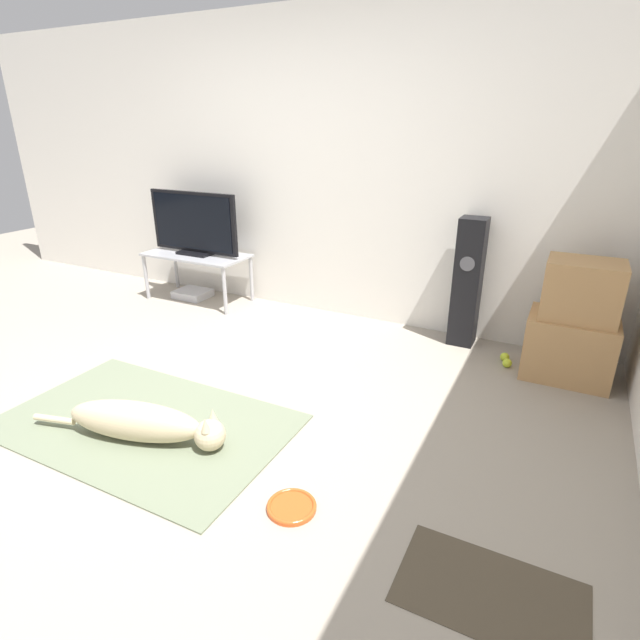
% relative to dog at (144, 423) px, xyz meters
% --- Properties ---
extents(ground_plane, '(12.00, 12.00, 0.00)m').
position_rel_dog_xyz_m(ground_plane, '(-0.13, 0.24, -0.12)').
color(ground_plane, '#9E9384').
extents(wall_back, '(8.00, 0.06, 2.55)m').
position_rel_dog_xyz_m(wall_back, '(-0.13, 2.34, 1.15)').
color(wall_back, silver).
rests_on(wall_back, ground_plane).
extents(area_rug, '(1.71, 1.05, 0.01)m').
position_rel_dog_xyz_m(area_rug, '(-0.13, 0.12, -0.12)').
color(area_rug, slate).
rests_on(area_rug, ground_plane).
extents(dog, '(1.16, 0.39, 0.23)m').
position_rel_dog_xyz_m(dog, '(0.00, 0.00, 0.00)').
color(dog, beige).
rests_on(dog, area_rug).
extents(frisbee, '(0.23, 0.23, 0.03)m').
position_rel_dog_xyz_m(frisbee, '(0.99, -0.08, -0.11)').
color(frisbee, '#DB511E').
rests_on(frisbee, ground_plane).
extents(cardboard_box_lower, '(0.56, 0.44, 0.44)m').
position_rel_dog_xyz_m(cardboard_box_lower, '(2.05, 1.92, 0.10)').
color(cardboard_box_lower, tan).
rests_on(cardboard_box_lower, ground_plane).
extents(cardboard_box_upper, '(0.47, 0.36, 0.39)m').
position_rel_dog_xyz_m(cardboard_box_upper, '(2.06, 1.92, 0.51)').
color(cardboard_box_upper, tan).
rests_on(cardboard_box_upper, cardboard_box_lower).
extents(floor_speaker, '(0.20, 0.20, 1.01)m').
position_rel_dog_xyz_m(floor_speaker, '(1.28, 2.16, 0.38)').
color(floor_speaker, black).
rests_on(floor_speaker, ground_plane).
extents(tv_stand, '(1.02, 0.49, 0.47)m').
position_rel_dog_xyz_m(tv_stand, '(-1.28, 2.02, 0.29)').
color(tv_stand, '#A8A8AD').
rests_on(tv_stand, ground_plane).
extents(tv, '(0.97, 0.20, 0.59)m').
position_rel_dog_xyz_m(tv, '(-1.28, 2.02, 0.64)').
color(tv, black).
rests_on(tv, tv_stand).
extents(tennis_ball_by_boxes, '(0.07, 0.07, 0.07)m').
position_rel_dog_xyz_m(tennis_ball_by_boxes, '(1.64, 1.97, -0.09)').
color(tennis_ball_by_boxes, '#C6E033').
rests_on(tennis_ball_by_boxes, ground_plane).
extents(tennis_ball_near_speaker, '(0.07, 0.07, 0.07)m').
position_rel_dog_xyz_m(tennis_ball_near_speaker, '(1.67, 1.87, -0.09)').
color(tennis_ball_near_speaker, '#C6E033').
rests_on(tennis_ball_near_speaker, ground_plane).
extents(game_console, '(0.34, 0.28, 0.07)m').
position_rel_dog_xyz_m(game_console, '(-1.40, 2.05, -0.09)').
color(game_console, '#B7B7BC').
rests_on(game_console, ground_plane).
extents(door_mat, '(0.70, 0.42, 0.01)m').
position_rel_dog_xyz_m(door_mat, '(1.89, -0.13, -0.12)').
color(door_mat, '#4C4233').
rests_on(door_mat, ground_plane).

